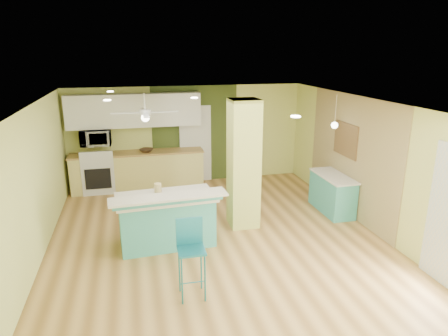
% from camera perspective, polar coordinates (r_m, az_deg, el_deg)
% --- Properties ---
extents(floor, '(6.00, 7.00, 0.01)m').
position_cam_1_polar(floor, '(7.53, -1.08, -10.05)').
color(floor, olive).
rests_on(floor, ground).
extents(ceiling, '(6.00, 7.00, 0.01)m').
position_cam_1_polar(ceiling, '(6.79, -1.19, 9.26)').
color(ceiling, white).
rests_on(ceiling, wall_back).
extents(wall_back, '(6.00, 0.01, 2.50)m').
position_cam_1_polar(wall_back, '(10.40, -5.26, 4.75)').
color(wall_back, '#D3DB75').
rests_on(wall_back, floor).
extents(wall_front, '(6.00, 0.01, 2.50)m').
position_cam_1_polar(wall_front, '(4.00, 10.05, -15.75)').
color(wall_front, '#D3DB75').
rests_on(wall_front, floor).
extents(wall_left, '(0.01, 7.00, 2.50)m').
position_cam_1_polar(wall_left, '(7.09, -25.62, -2.50)').
color(wall_left, '#D3DB75').
rests_on(wall_left, floor).
extents(wall_right, '(0.01, 7.00, 2.50)m').
position_cam_1_polar(wall_right, '(8.21, 19.83, 0.61)').
color(wall_right, '#D3DB75').
rests_on(wall_right, floor).
extents(wood_panel, '(0.02, 3.40, 2.50)m').
position_cam_1_polar(wood_panel, '(8.69, 17.62, 1.67)').
color(wood_panel, '#8E7A51').
rests_on(wood_panel, floor).
extents(olive_accent, '(2.20, 0.02, 2.50)m').
position_cam_1_polar(olive_accent, '(10.41, -4.15, 4.80)').
color(olive_accent, '#3A491D').
rests_on(olive_accent, floor).
extents(interior_door, '(0.82, 0.05, 2.00)m').
position_cam_1_polar(interior_door, '(10.44, -4.10, 3.42)').
color(interior_door, silver).
rests_on(interior_door, floor).
extents(column, '(0.55, 0.55, 2.50)m').
position_cam_1_polar(column, '(7.67, 2.82, 0.53)').
color(column, '#B8C059').
rests_on(column, floor).
extents(kitchen_run, '(3.25, 0.63, 0.94)m').
position_cam_1_polar(kitchen_run, '(10.20, -12.14, -0.31)').
color(kitchen_run, '#D8CB71').
rests_on(kitchen_run, floor).
extents(stove, '(0.76, 0.66, 1.08)m').
position_cam_1_polar(stove, '(10.23, -17.45, -0.74)').
color(stove, silver).
rests_on(stove, floor).
extents(upper_cabinets, '(3.20, 0.34, 0.80)m').
position_cam_1_polar(upper_cabinets, '(10.00, -12.67, 8.02)').
color(upper_cabinets, white).
rests_on(upper_cabinets, wall_back).
extents(microwave, '(0.70, 0.48, 0.39)m').
position_cam_1_polar(microwave, '(10.02, -17.88, 4.15)').
color(microwave, silver).
rests_on(microwave, wall_back).
extents(ceiling_fan, '(1.41, 1.41, 0.61)m').
position_cam_1_polar(ceiling_fan, '(8.68, -11.21, 7.71)').
color(ceiling_fan, white).
rests_on(ceiling_fan, ceiling).
extents(pendant_lamp, '(0.14, 0.14, 0.69)m').
position_cam_1_polar(pendant_lamp, '(8.51, 15.51, 5.93)').
color(pendant_lamp, white).
rests_on(pendant_lamp, ceiling).
extents(wall_decor, '(0.03, 0.90, 0.70)m').
position_cam_1_polar(wall_decor, '(8.77, 17.00, 3.88)').
color(wall_decor, brown).
rests_on(wall_decor, wood_panel).
extents(peninsula, '(1.98, 1.15, 1.05)m').
position_cam_1_polar(peninsula, '(7.22, -8.20, -7.17)').
color(peninsula, teal).
rests_on(peninsula, floor).
extents(bar_stool, '(0.38, 0.38, 1.14)m').
position_cam_1_polar(bar_stool, '(5.65, -4.81, -10.97)').
color(bar_stool, '#1C7081').
rests_on(bar_stool, floor).
extents(side_counter, '(0.54, 1.26, 0.81)m').
position_cam_1_polar(side_counter, '(8.88, 15.18, -3.50)').
color(side_counter, teal).
rests_on(side_counter, floor).
extents(fruit_bowl, '(0.43, 0.43, 0.08)m').
position_cam_1_polar(fruit_bowl, '(10.02, -11.01, 2.48)').
color(fruit_bowl, '#3A2618').
rests_on(fruit_bowl, kitchen_run).
extents(canister, '(0.13, 0.13, 0.17)m').
position_cam_1_polar(canister, '(7.25, -9.43, -2.82)').
color(canister, gold).
rests_on(canister, peninsula).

